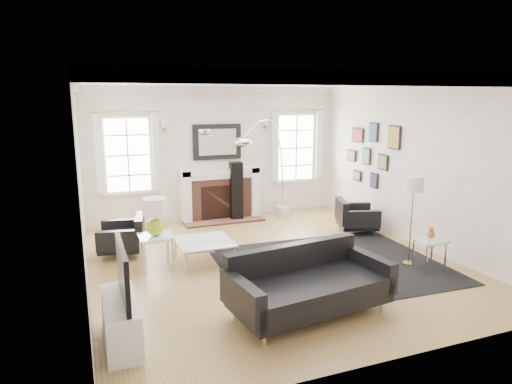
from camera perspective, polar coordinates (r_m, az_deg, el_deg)
name	(u,v)px	position (r m, az deg, el deg)	size (l,w,h in m)	color
floor	(271,262)	(7.38, 1.90, -8.70)	(6.00, 6.00, 0.00)	olive
back_wall	(217,153)	(9.82, -4.92, 4.83)	(5.50, 0.04, 2.80)	white
front_wall	(397,226)	(4.48, 17.21, -4.08)	(5.50, 0.04, 2.80)	white
left_wall	(81,188)	(6.47, -21.05, 0.45)	(0.04, 6.00, 2.80)	white
right_wall	(416,166)	(8.47, 19.38, 3.09)	(0.04, 6.00, 2.80)	white
ceiling	(272,82)	(6.92, 2.06, 13.58)	(5.50, 6.00, 0.02)	white
crown_molding	(272,86)	(6.92, 2.05, 13.08)	(5.50, 6.00, 0.12)	white
fireplace	(220,194)	(9.76, -4.49, -0.31)	(1.70, 0.69, 1.11)	white
mantel_mirror	(217,142)	(9.75, -4.87, 6.26)	(1.05, 0.07, 0.75)	black
window_left	(128,155)	(9.42, -15.74, 4.50)	(1.24, 0.15, 1.62)	white
window_right	(296,147)	(10.43, 5.00, 5.56)	(1.24, 0.15, 1.62)	white
gallery_wall	(371,150)	(9.45, 14.21, 5.06)	(0.04, 1.73, 1.29)	black
tv_unit	(121,315)	(5.19, -16.49, -14.52)	(0.35, 1.00, 1.09)	white
area_rug	(331,265)	(7.32, 9.37, -9.00)	(3.35, 2.79, 0.01)	black
sofa	(307,285)	(5.67, 6.35, -11.47)	(2.07, 1.15, 0.64)	black
armchair_left	(124,237)	(7.92, -16.13, -5.44)	(0.84, 0.91, 0.54)	black
armchair_right	(355,217)	(9.05, 12.22, -3.10)	(0.91, 0.97, 0.53)	black
coffee_table	(204,243)	(7.22, -6.47, -6.33)	(0.85, 0.85, 0.38)	silver
side_table_left	(156,242)	(7.07, -12.41, -6.15)	(0.50, 0.50, 0.55)	silver
nesting_table	(430,247)	(7.40, 20.92, -6.41)	(0.44, 0.37, 0.48)	silver
gourd_lamp	(155,214)	(6.95, -12.57, -2.72)	(0.36, 0.36, 0.57)	#A1C118
orange_vase	(431,233)	(7.34, 21.05, -4.84)	(0.12, 0.12, 0.18)	#B65417
arc_floor_lamp	(265,166)	(9.23, 1.09, 3.27)	(1.59, 1.47, 2.25)	white
stick_floor_lamp	(414,188)	(7.34, 19.10, 0.42)	(0.28, 0.28, 1.41)	#A9843A
speaker_tower	(236,191)	(9.68, -2.51, 0.10)	(0.25, 0.25, 1.25)	black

